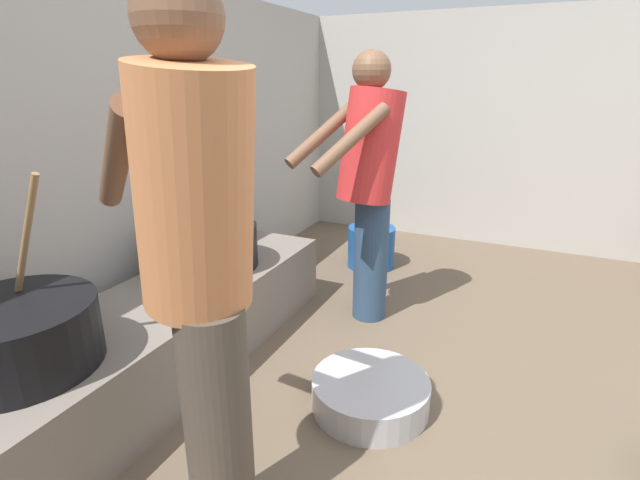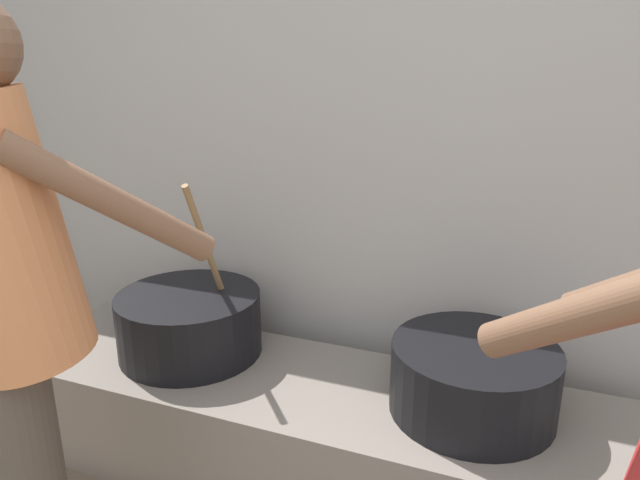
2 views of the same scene
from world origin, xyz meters
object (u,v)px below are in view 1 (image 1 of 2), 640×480
cook_in_orange_shirt (200,255)px  metal_mixing_bowl (370,393)px  cooking_pot_secondary (209,246)px  cooking_pot_main (18,336)px  bucket_blue_plastic (371,247)px  cook_in_red_shirt (369,177)px

cook_in_orange_shirt → metal_mixing_bowl: (0.73, -0.26, -0.85)m
cooking_pot_secondary → metal_mixing_bowl: (-0.28, -1.04, -0.44)m
cook_in_orange_shirt → cooking_pot_secondary: bearing=37.7°
cooking_pot_main → cook_in_orange_shirt: size_ratio=0.43×
cooking_pot_secondary → metal_mixing_bowl: cooking_pot_secondary is taller
cooking_pot_secondary → bucket_blue_plastic: (1.30, -0.50, -0.35)m
metal_mixing_bowl → cook_in_red_shirt: bearing=21.4°
cooking_pot_secondary → cooking_pot_main: bearing=179.4°
metal_mixing_bowl → cook_in_orange_shirt: bearing=160.6°
cook_in_red_shirt → bucket_blue_plastic: (0.80, 0.24, -0.71)m
cooking_pot_main → cooking_pot_secondary: (1.07, -0.01, -0.01)m
cooking_pot_secondary → metal_mixing_bowl: size_ratio=1.02×
cook_in_orange_shirt → bucket_blue_plastic: (2.31, 0.28, -0.77)m
bucket_blue_plastic → metal_mixing_bowl: bucket_blue_plastic is taller
bucket_blue_plastic → metal_mixing_bowl: (-1.58, -0.54, -0.09)m
bucket_blue_plastic → metal_mixing_bowl: size_ratio=0.69×
cooking_pot_main → metal_mixing_bowl: size_ratio=1.35×
cooking_pot_secondary → metal_mixing_bowl: bearing=-105.0°
cooking_pot_secondary → cook_in_red_shirt: bearing=-55.8°
cook_in_red_shirt → cook_in_orange_shirt: size_ratio=0.94×
bucket_blue_plastic → metal_mixing_bowl: 1.67m
cooking_pot_main → bucket_blue_plastic: (2.37, -0.51, -0.36)m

